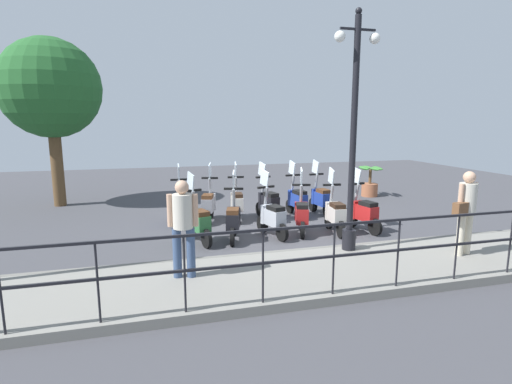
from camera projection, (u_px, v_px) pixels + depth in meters
ground_plane at (277, 228)px, 10.01m from camera, size 28.00×28.00×0.00m
promenade_walkway at (334, 270)px, 7.01m from camera, size 2.20×20.00×0.15m
fence_railing at (367, 243)px, 5.87m from camera, size 0.04×16.03×1.07m
lamp_post_near at (353, 148)px, 7.53m from camera, size 0.26×0.90×4.49m
pedestrian_with_bag at (466, 207)px, 7.41m from camera, size 0.40×0.63×1.59m
pedestrian_distant at (183, 221)px, 6.33m from camera, size 0.38×0.48×1.59m
tree_large at (50, 89)px, 11.96m from camera, size 2.97×2.97×5.09m
potted_palm at (370, 184)px, 14.07m from camera, size 1.06×0.66×1.05m
scooter_near_0 at (363, 212)px, 9.60m from camera, size 1.22×0.50×1.54m
scooter_near_1 at (335, 214)px, 9.43m from camera, size 1.23×0.44×1.54m
scooter_near_2 at (301, 214)px, 9.41m from camera, size 1.19×0.55×1.54m
scooter_near_3 at (272, 217)px, 9.15m from camera, size 1.21×0.53×1.54m
scooter_near_4 at (233, 219)px, 8.87m from camera, size 1.21×0.53×1.54m
scooter_near_5 at (198, 222)px, 8.68m from camera, size 1.20×0.55×1.54m
scooter_far_0 at (321, 198)px, 11.30m from camera, size 1.23×0.44×1.54m
scooter_far_1 at (297, 199)px, 11.11m from camera, size 1.23×0.44×1.54m
scooter_far_2 at (268, 202)px, 10.77m from camera, size 1.21×0.52×1.54m
scooter_far_3 at (237, 202)px, 10.71m from camera, size 1.23×0.44×1.54m
scooter_far_4 at (209, 204)px, 10.54m from camera, size 1.20×0.55×1.54m
scooter_far_5 at (180, 206)px, 10.26m from camera, size 1.23×0.44×1.54m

